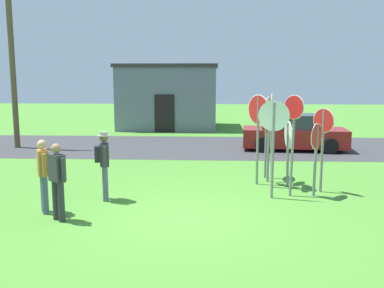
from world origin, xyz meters
TOP-DOWN VIEW (x-y plane):
  - ground_plane at (0.00, 0.00)m, footprint 80.00×80.00m
  - street_asphalt at (0.00, 9.85)m, footprint 60.00×6.40m
  - building_background at (-2.11, 17.21)m, footprint 5.90×5.06m
  - utility_pole at (-8.00, 9.20)m, footprint 1.80×0.24m
  - parked_car_on_street at (4.00, 9.27)m, footprint 4.43×2.27m
  - stop_sign_low_front at (3.27, 1.96)m, footprint 0.41×0.56m
  - stop_sign_tallest at (2.73, 2.92)m, footprint 0.13×0.80m
  - stop_sign_rear_right at (2.67, 1.98)m, footprint 0.45×0.48m
  - stop_sign_far_back at (1.89, 3.15)m, footprint 0.52×0.70m
  - stop_sign_rear_left at (2.14, 1.73)m, footprint 0.76×0.18m
  - stop_sign_leaning_right at (2.23, 3.97)m, footprint 0.20×0.87m
  - stop_sign_leaning_left at (3.54, 2.39)m, footprint 0.43×0.52m
  - stop_sign_center_cluster at (2.25, 3.48)m, footprint 0.35×0.57m
  - stop_sign_nearest at (2.24, 2.83)m, footprint 0.19×0.61m
  - person_in_teal at (-3.21, 0.24)m, footprint 0.37×0.51m
  - person_in_dark_shirt at (-2.10, 1.32)m, footprint 0.42×0.55m
  - person_with_sunhat at (-2.69, -0.29)m, footprint 0.46×0.40m

SIDE VIEW (x-z plane):
  - ground_plane at x=0.00m, z-range 0.00..0.00m
  - street_asphalt at x=0.00m, z-range 0.00..0.01m
  - parked_car_on_street at x=4.00m, z-range -0.07..1.44m
  - person_in_teal at x=-3.21m, z-range 0.11..1.80m
  - person_with_sunhat at x=-2.69m, z-range 0.11..1.80m
  - person_in_dark_shirt at x=-2.10m, z-range 0.14..1.88m
  - stop_sign_tallest at x=2.73m, z-range 0.33..2.22m
  - stop_sign_low_front at x=3.27m, z-range 0.33..2.24m
  - stop_sign_leaning_right at x=2.23m, z-range 0.41..2.61m
  - stop_sign_leaning_left at x=3.54m, z-range 0.39..2.66m
  - stop_sign_center_cluster at x=2.25m, z-range 0.43..2.96m
  - stop_sign_rear_left at x=2.14m, z-range 0.47..2.97m
  - stop_sign_rear_right at x=2.67m, z-range 0.42..3.06m
  - stop_sign_nearest at x=2.24m, z-range 0.42..3.07m
  - stop_sign_far_back at x=1.89m, z-range 0.50..3.10m
  - building_background at x=-2.11m, z-range 0.01..3.80m
  - utility_pole at x=-8.00m, z-range 0.18..7.29m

